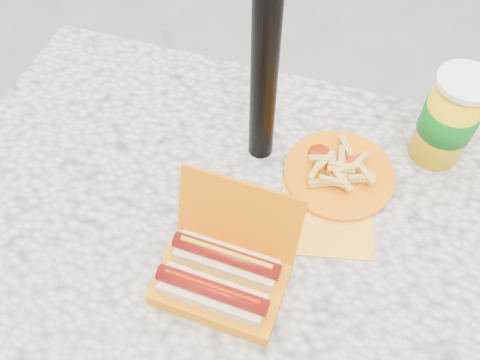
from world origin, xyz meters
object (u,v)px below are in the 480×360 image
(fries_plate, at_px, (338,176))
(umbrella_pole, at_px, (268,6))
(soda_cup, at_px, (449,119))
(hotdog_box, at_px, (222,276))

(fries_plate, bearing_deg, umbrella_pole, 170.57)
(soda_cup, bearing_deg, fries_plate, -143.64)
(fries_plate, relative_size, soda_cup, 1.53)
(fries_plate, xyz_separation_m, soda_cup, (0.18, 0.13, 0.09))
(soda_cup, bearing_deg, hotdog_box, -127.82)
(fries_plate, bearing_deg, soda_cup, 36.36)
(fries_plate, height_order, soda_cup, soda_cup)
(umbrella_pole, height_order, soda_cup, umbrella_pole)
(hotdog_box, xyz_separation_m, soda_cup, (0.32, 0.42, 0.06))
(hotdog_box, height_order, soda_cup, soda_cup)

